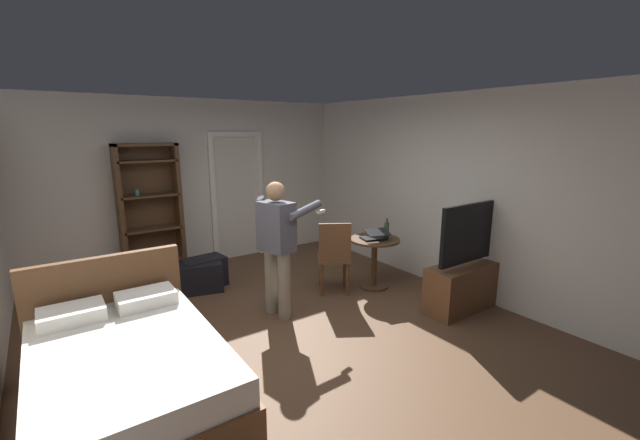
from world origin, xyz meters
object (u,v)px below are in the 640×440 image
Objects in this scene: bookshelf at (150,207)px; suitcase_small at (204,272)px; bed at (127,371)px; bottle_on_table at (387,230)px; suitcase_dark at (201,278)px; wooden_chair at (334,254)px; side_table at (374,254)px; tv_flatscreen at (470,277)px; laptop at (375,236)px; person_blue_shirt at (277,241)px.

bookshelf is 3.39× the size of suitcase_small.
bed reaches higher than bottle_on_table.
wooden_chair is at bearing -22.66° from suitcase_dark.
bed is 2.81× the size of side_table.
wooden_chair is (-1.13, 1.29, 0.16)m from tv_flatscreen.
bottle_on_table is at bearing -11.94° from laptop.
bottle_on_table is at bearing -16.39° from wooden_chair.
bed is 3.48× the size of suitcase_dark.
bed is 1.23× the size of person_blue_shirt.
laptop is 0.20m from bottle_on_table.
bed is 2.84m from wooden_chair.
tv_flatscreen reaches higher than wooden_chair.
bed is 3.37× the size of suitcase_small.
bed reaches higher than side_table.
bookshelf is 1.28m from suitcase_small.
person_blue_shirt is 1.51m from suitcase_dark.
bed is at bearing 173.83° from tv_flatscreen.
bookshelf is at bearing 136.33° from laptop.
tv_flatscreen is 4.71× the size of bottle_on_table.
tv_flatscreen is (2.94, -3.37, -0.67)m from bookshelf.
tv_flatscreen reaches higher than suitcase_small.
person_blue_shirt is at bearing 177.54° from bottle_on_table.
side_table is 2.40m from suitcase_small.
bed is 3.35m from laptop.
person_blue_shirt is at bearing -171.11° from wooden_chair.
bed is 4.91× the size of laptop.
laptop is at bearing 117.36° from tv_flatscreen.
tv_flatscreen is at bearing -62.64° from laptop.
wooden_chair is 1.75× the size of suitcase_dark.
laptop is 2.44m from suitcase_small.
bottle_on_table is (0.18, -0.04, 0.07)m from laptop.
person_blue_shirt reaches higher than bed.
side_table is 0.44× the size of person_blue_shirt.
wooden_chair is 1.70× the size of suitcase_small.
tv_flatscreen is 2.27× the size of suitcase_small.
bed is 3.18m from bookshelf.
person_blue_shirt is (-1.66, 0.07, 0.10)m from bottle_on_table.
bookshelf is 3.29m from laptop.
tv_flatscreen is 3.50m from suitcase_dark.
wooden_chair is (1.81, -2.08, -0.51)m from bookshelf.
wooden_chair is 1.86m from suitcase_small.
bed reaches higher than laptop.
tv_flatscreen is 3.30× the size of laptop.
laptop reaches higher than side_table.
wooden_chair is at bearing 131.21° from tv_flatscreen.
tv_flatscreen is 1.30m from laptop.
suitcase_dark is (1.24, 1.95, -0.10)m from bed.
side_table is (2.41, -2.22, -0.58)m from bookshelf.
bookshelf is (0.88, 2.96, 0.75)m from bed.
wooden_chair is at bearing -48.94° from bookshelf.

